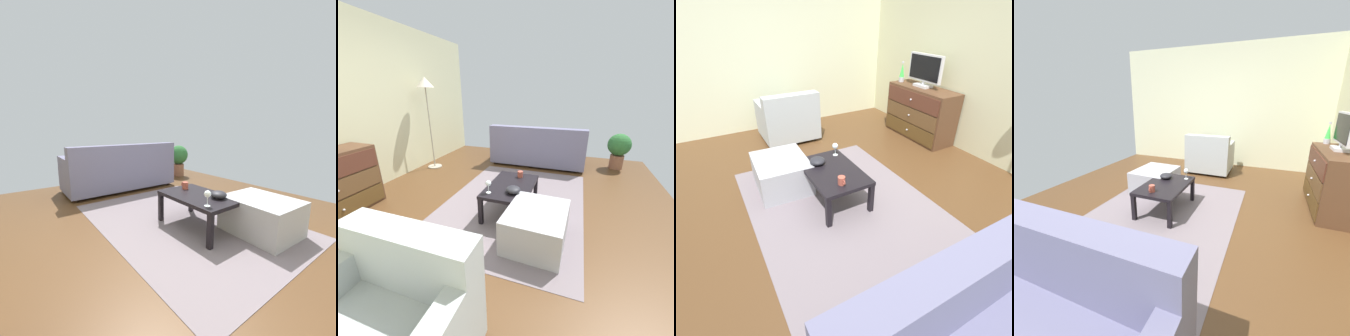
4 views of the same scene
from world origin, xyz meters
TOP-DOWN VIEW (x-y plane):
  - ground_plane at (0.00, 0.00)m, footprint 5.79×4.86m
  - wall_accent_rear at (0.00, 2.19)m, footprint 5.79×0.12m
  - area_rug at (0.20, -0.20)m, footprint 2.60×1.90m
  - coffee_table at (-0.03, -0.22)m, footprint 0.86×0.56m
  - wine_glass at (-0.33, -0.03)m, footprint 0.07×0.07m
  - mug at (0.26, -0.26)m, footprint 0.11×0.08m
  - bowl_decorative at (-0.23, -0.31)m, footprint 0.18×0.18m
  - couch_large at (1.99, -0.18)m, footprint 0.85×1.94m
  - armchair at (-1.90, -0.11)m, footprint 0.80×0.87m
  - ottoman at (-0.53, -0.65)m, footprint 0.72×0.63m
  - standing_lamp at (1.09, 1.83)m, footprint 0.32×0.32m
  - potted_plant at (2.25, -1.78)m, footprint 0.44×0.44m

SIDE VIEW (x-z plane):
  - ground_plane at x=0.00m, z-range -0.05..0.00m
  - area_rug at x=0.20m, z-range 0.00..0.01m
  - ottoman at x=-0.53m, z-range 0.00..0.39m
  - coffee_table at x=-0.03m, z-range 0.14..0.52m
  - couch_large at x=1.99m, z-range -0.09..0.76m
  - armchair at x=-1.90m, z-range -0.06..0.74m
  - bowl_decorative at x=-0.23m, z-range 0.38..0.46m
  - mug at x=0.26m, z-range 0.38..0.47m
  - potted_plant at x=2.25m, z-range 0.07..0.79m
  - wine_glass at x=-0.33m, z-range 0.42..0.58m
  - wall_accent_rear at x=0.00m, z-range 0.00..2.61m
  - standing_lamp at x=1.09m, z-range 0.63..2.39m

